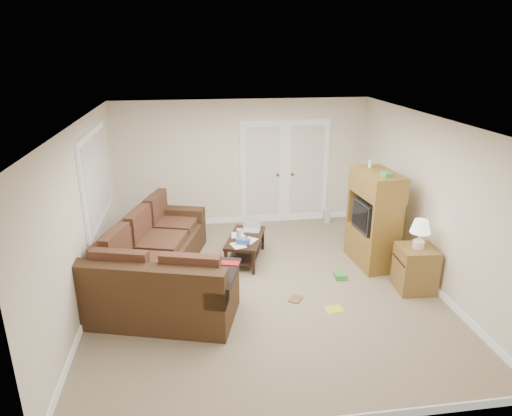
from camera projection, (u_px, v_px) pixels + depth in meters
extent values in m
plane|color=gray|center=(264.00, 287.00, 6.91)|extent=(5.50, 5.50, 0.00)
cube|color=white|center=(265.00, 121.00, 6.07)|extent=(5.00, 5.50, 0.02)
cube|color=white|center=(82.00, 218.00, 6.16)|extent=(0.02, 5.50, 2.50)
cube|color=white|center=(429.00, 201.00, 6.83)|extent=(0.02, 5.50, 2.50)
cube|color=white|center=(243.00, 163.00, 9.06)|extent=(5.00, 0.02, 2.50)
cube|color=white|center=(316.00, 316.00, 3.93)|extent=(5.00, 0.02, 2.50)
cube|color=silver|center=(263.00, 174.00, 9.16)|extent=(0.90, 0.04, 2.13)
cube|color=silver|center=(306.00, 172.00, 9.28)|extent=(0.90, 0.04, 2.13)
cube|color=white|center=(263.00, 172.00, 9.12)|extent=(0.68, 0.02, 1.80)
cube|color=white|center=(307.00, 170.00, 9.24)|extent=(0.68, 0.02, 1.80)
cube|color=silver|center=(96.00, 177.00, 7.00)|extent=(0.04, 1.92, 1.42)
cube|color=white|center=(97.00, 177.00, 7.00)|extent=(0.02, 1.74, 1.24)
cube|color=#422C19|center=(158.00, 258.00, 7.32)|extent=(1.63, 2.67, 0.46)
cube|color=#422C19|center=(134.00, 231.00, 7.21)|extent=(0.94, 2.47, 0.47)
cube|color=#422C19|center=(177.00, 214.00, 8.24)|extent=(1.01, 0.52, 0.24)
cube|color=#543221|center=(162.00, 242.00, 7.21)|extent=(1.29, 2.48, 0.13)
cube|color=#422C19|center=(161.00, 301.00, 6.09)|extent=(2.15, 1.48, 0.46)
cube|color=#422C19|center=(149.00, 284.00, 5.60)|extent=(1.95, 0.79, 0.47)
cube|color=#422C19|center=(223.00, 283.00, 5.86)|extent=(0.52, 1.01, 0.24)
cube|color=#543221|center=(162.00, 279.00, 6.07)|extent=(1.96, 1.14, 0.13)
cube|color=black|center=(222.00, 273.00, 5.81)|extent=(0.57, 0.93, 0.03)
cube|color=#B61313|center=(226.00, 263.00, 6.03)|extent=(0.37, 0.22, 0.02)
cube|color=black|center=(245.00, 238.00, 7.64)|extent=(0.82, 1.16, 0.05)
cube|color=black|center=(245.00, 252.00, 7.73)|extent=(0.72, 1.07, 0.03)
cylinder|color=silver|center=(239.00, 233.00, 7.58)|extent=(0.09, 0.09, 0.15)
cylinder|color=#B61313|center=(239.00, 225.00, 7.53)|extent=(0.01, 0.01, 0.13)
cube|color=#355AAE|center=(243.00, 241.00, 7.35)|extent=(0.24, 0.17, 0.09)
cube|color=white|center=(244.00, 239.00, 7.54)|extent=(0.50, 0.65, 0.00)
cube|color=olive|center=(372.00, 246.00, 7.60)|extent=(0.62, 1.03, 0.59)
cube|color=olive|center=(377.00, 184.00, 7.23)|extent=(0.62, 1.03, 0.39)
cube|color=black|center=(373.00, 216.00, 7.41)|extent=(0.52, 0.63, 0.49)
cube|color=black|center=(360.00, 216.00, 7.35)|extent=(0.05, 0.51, 0.39)
cube|color=#479C48|center=(386.00, 174.00, 6.93)|extent=(0.13, 0.19, 0.06)
cylinder|color=silver|center=(370.00, 164.00, 7.42)|extent=(0.07, 0.07, 0.12)
cube|color=olive|center=(415.00, 269.00, 6.73)|extent=(0.56, 0.56, 0.68)
cylinder|color=white|center=(418.00, 244.00, 6.60)|extent=(0.17, 0.17, 0.10)
cylinder|color=white|center=(419.00, 236.00, 6.56)|extent=(0.03, 0.03, 0.15)
cone|color=white|center=(421.00, 226.00, 6.51)|extent=(0.29, 0.29, 0.19)
cube|color=silver|center=(327.00, 216.00, 9.38)|extent=(0.12, 0.10, 0.29)
cube|color=yellow|center=(334.00, 309.00, 6.32)|extent=(0.27, 0.22, 0.01)
cube|color=#479C48|center=(340.00, 275.00, 7.17)|extent=(0.17, 0.22, 0.08)
imported|color=brown|center=(291.00, 298.00, 6.60)|extent=(0.25, 0.27, 0.02)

